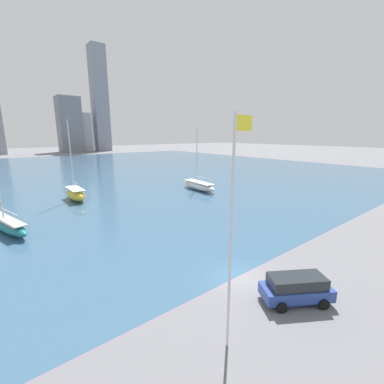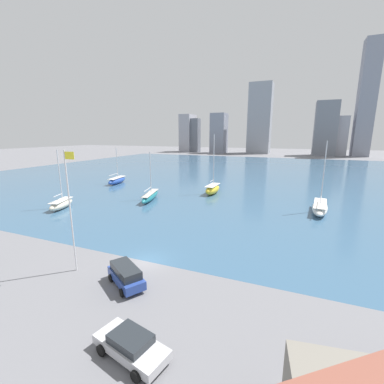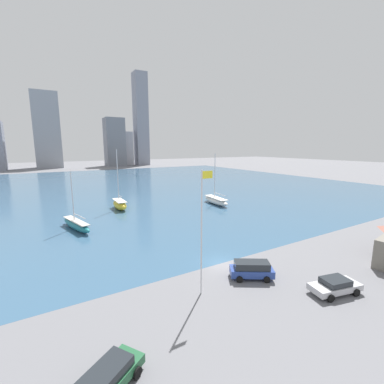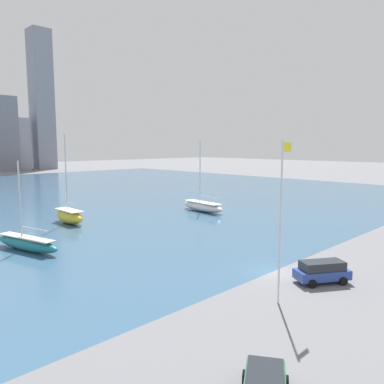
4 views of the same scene
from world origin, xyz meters
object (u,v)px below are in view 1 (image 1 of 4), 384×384
Objects in this scene: sailboat_teal at (7,225)px; sailboat_white at (199,185)px; parked_suv_blue at (296,288)px; flag_pole at (232,231)px; sailboat_yellow at (76,194)px.

sailboat_teal is 0.83× the size of sailboat_white.
sailboat_teal is 2.11× the size of parked_suv_blue.
flag_pole is at bearing -88.28° from sailboat_teal.
flag_pole reaches higher than parked_suv_blue.
sailboat_teal is 32.72m from sailboat_white.
parked_suv_blue is at bearing -114.87° from sailboat_white.
sailboat_white is 36.61m from parked_suv_blue.
sailboat_yellow is 38.82m from parked_suv_blue.
sailboat_yellow reaches higher than flag_pole.
sailboat_teal is 31.46m from parked_suv_blue.
parked_suv_blue is at bearing -2.66° from flag_pole.
flag_pole is 29.41m from sailboat_teal.
sailboat_teal is at bearing 106.32° from flag_pole.
sailboat_yellow is 1.09× the size of sailboat_white.
sailboat_yellow reaches higher than sailboat_teal.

